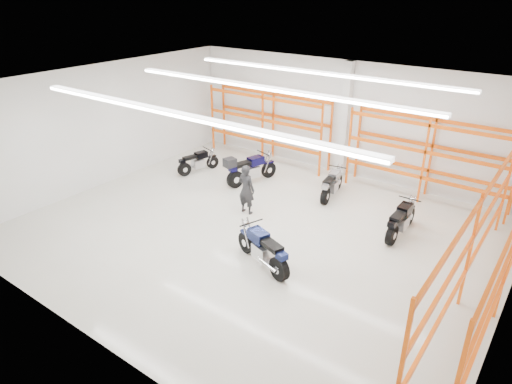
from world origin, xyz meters
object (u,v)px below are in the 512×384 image
Objects in this scene: motorcycle_main at (264,251)px; motorcycle_back_c at (331,185)px; motorcycle_back_d at (400,221)px; structural_column at (345,120)px; standing_man at (246,189)px; motorcycle_back_b at (248,170)px; motorcycle_back_a at (197,163)px.

motorcycle_main is 5.13m from motorcycle_back_c.
motorcycle_back_c is 0.96× the size of motorcycle_back_d.
structural_column is (-1.34, 7.32, 1.73)m from motorcycle_main.
structural_column is at bearing -102.34° from standing_man.
motorcycle_back_a is at bearing -172.24° from motorcycle_back_b.
motorcycle_back_c is at bearing -72.23° from structural_column.
motorcycle_back_a is at bearing -145.26° from structural_column.
motorcycle_back_c is 0.45× the size of structural_column.
structural_column is (-3.71, 3.46, 1.76)m from motorcycle_back_d.
motorcycle_back_b reaches higher than motorcycle_back_c.
motorcycle_back_a is 8.55m from motorcycle_back_d.
motorcycle_back_b reaches higher than motorcycle_main.
motorcycle_back_a is 5.66m from motorcycle_back_c.
motorcycle_main is 3.33m from standing_man.
motorcycle_back_a is 4.17m from standing_man.
motorcycle_main is 4.53m from motorcycle_back_d.
structural_column is at bearing 107.77° from motorcycle_back_c.
motorcycle_back_b is 1.37× the size of standing_man.
standing_man is at bearing -122.15° from motorcycle_back_c.
motorcycle_back_b is 1.15× the size of motorcycle_back_c.
motorcycle_main is 1.27× the size of standing_man.
motorcycle_back_d is at bearing -43.00° from structural_column.
standing_man is at bearing 135.54° from motorcycle_main.
standing_man is (3.81, -1.65, 0.42)m from motorcycle_back_a.
motorcycle_back_d is 5.37m from structural_column.
motorcycle_back_c is at bearing 157.67° from motorcycle_back_d.
motorcycle_back_a is (-6.18, 3.97, -0.09)m from motorcycle_main.
motorcycle_back_b is 0.52× the size of structural_column.
motorcycle_back_b is at bearing 7.76° from motorcycle_back_a.
motorcycle_main is at bearing -32.73° from motorcycle_back_a.
structural_column is at bearing 137.00° from motorcycle_back_d.
motorcycle_back_d is at bearing 58.46° from motorcycle_main.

